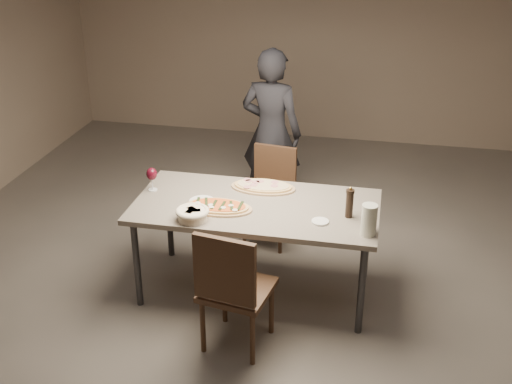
% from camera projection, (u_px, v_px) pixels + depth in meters
% --- Properties ---
extents(room, '(7.00, 7.00, 7.00)m').
position_uv_depth(room, '(256.00, 121.00, 4.44)').
color(room, '#625C55').
rests_on(room, ground).
extents(dining_table, '(1.80, 0.90, 0.75)m').
position_uv_depth(dining_table, '(256.00, 211.00, 4.75)').
color(dining_table, gray).
rests_on(dining_table, ground).
extents(zucchini_pizza, '(0.50, 0.28, 0.05)m').
position_uv_depth(zucchini_pizza, '(219.00, 207.00, 4.65)').
color(zucchini_pizza, tan).
rests_on(zucchini_pizza, dining_table).
extents(ham_pizza, '(0.50, 0.28, 0.04)m').
position_uv_depth(ham_pizza, '(263.00, 187.00, 4.97)').
color(ham_pizza, tan).
rests_on(ham_pizza, dining_table).
extents(bread_basket, '(0.24, 0.24, 0.08)m').
position_uv_depth(bread_basket, '(193.00, 213.00, 4.48)').
color(bread_basket, '#F1E1C3').
rests_on(bread_basket, dining_table).
extents(oil_dish, '(0.12, 0.12, 0.01)m').
position_uv_depth(oil_dish, '(320.00, 222.00, 4.46)').
color(oil_dish, white).
rests_on(oil_dish, dining_table).
extents(pepper_mill_left, '(0.06, 0.06, 0.23)m').
position_uv_depth(pepper_mill_left, '(350.00, 203.00, 4.50)').
color(pepper_mill_left, black).
rests_on(pepper_mill_left, dining_table).
extents(pepper_mill_right, '(0.05, 0.05, 0.19)m').
position_uv_depth(pepper_mill_right, '(369.00, 217.00, 4.34)').
color(pepper_mill_right, black).
rests_on(pepper_mill_right, dining_table).
extents(carafe, '(0.11, 0.11, 0.22)m').
position_uv_depth(carafe, '(369.00, 220.00, 4.27)').
color(carafe, silver).
rests_on(carafe, dining_table).
extents(wine_glass, '(0.08, 0.08, 0.19)m').
position_uv_depth(wine_glass, '(152.00, 175.00, 4.89)').
color(wine_glass, silver).
rests_on(wine_glass, dining_table).
extents(side_plate, '(0.19, 0.19, 0.01)m').
position_uv_depth(side_plate, '(202.00, 201.00, 4.75)').
color(side_plate, white).
rests_on(side_plate, dining_table).
extents(chair_near, '(0.51, 0.51, 0.93)m').
position_uv_depth(chair_near, '(232.00, 285.00, 4.18)').
color(chair_near, '#3D2819').
rests_on(chair_near, ground).
extents(chair_far, '(0.45, 0.45, 0.84)m').
position_uv_depth(chair_far, '(271.00, 189.00, 5.60)').
color(chair_far, '#3D2819').
rests_on(chair_far, ground).
extents(diner, '(0.64, 0.48, 1.60)m').
position_uv_depth(diner, '(271.00, 133.00, 5.96)').
color(diner, black).
rests_on(diner, ground).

